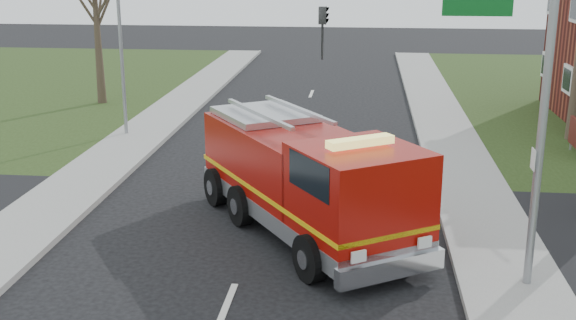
# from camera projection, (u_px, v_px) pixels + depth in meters

# --- Properties ---
(ground) EXTENTS (120.00, 120.00, 0.00)m
(ground) POSITION_uv_depth(u_px,v_px,m) (227.00, 305.00, 15.32)
(ground) COLOR black
(ground) RESTS_ON ground
(sidewalk_right) EXTENTS (2.40, 80.00, 0.15)m
(sidewalk_right) POSITION_uv_depth(u_px,v_px,m) (527.00, 317.00, 14.67)
(sidewalk_right) COLOR gray
(sidewalk_right) RESTS_ON ground
(traffic_signal_mast) EXTENTS (5.29, 0.18, 6.80)m
(traffic_signal_mast) POSITION_uv_depth(u_px,v_px,m) (483.00, 78.00, 14.92)
(traffic_signal_mast) COLOR gray
(traffic_signal_mast) RESTS_ON ground
(utility_pole_far) EXTENTS (0.14, 0.14, 7.00)m
(utility_pole_far) POSITION_uv_depth(u_px,v_px,m) (121.00, 51.00, 28.42)
(utility_pole_far) COLOR gray
(utility_pole_far) RESTS_ON ground
(fire_engine) EXTENTS (6.57, 8.12, 3.20)m
(fire_engine) POSITION_uv_depth(u_px,v_px,m) (307.00, 182.00, 18.86)
(fire_engine) COLOR #930C06
(fire_engine) RESTS_ON ground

